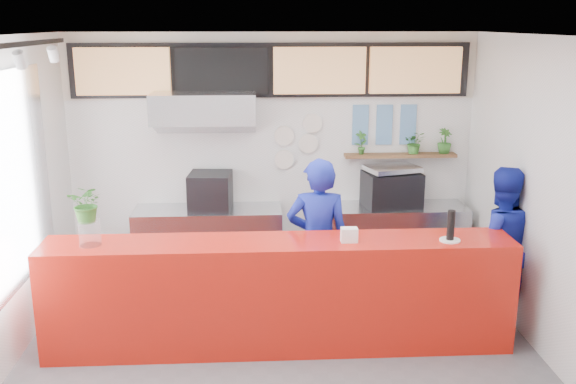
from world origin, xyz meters
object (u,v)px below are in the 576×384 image
(staff_center, at_px, (318,242))
(staff_right, at_px, (498,245))
(espresso_machine, at_px, (392,189))
(service_counter, at_px, (279,294))
(panini_oven, at_px, (210,191))
(pepper_mill, at_px, (451,225))

(staff_center, xyz_separation_m, staff_right, (1.90, -0.04, -0.05))
(espresso_machine, bearing_deg, service_counter, -137.95)
(panini_oven, height_order, staff_right, staff_right)
(panini_oven, xyz_separation_m, staff_right, (3.09, -1.33, -0.28))
(panini_oven, relative_size, pepper_mill, 1.73)
(espresso_machine, bearing_deg, staff_center, -137.72)
(espresso_machine, bearing_deg, panini_oven, 171.17)
(staff_center, bearing_deg, pepper_mill, 158.12)
(service_counter, relative_size, panini_oven, 9.07)
(staff_right, bearing_deg, pepper_mill, 42.16)
(espresso_machine, xyz_separation_m, staff_right, (0.86, -1.33, -0.27))
(espresso_machine, relative_size, pepper_mill, 2.33)
(pepper_mill, bearing_deg, panini_oven, 141.57)
(service_counter, height_order, pepper_mill, pepper_mill)
(staff_center, xyz_separation_m, pepper_mill, (1.20, -0.60, 0.36))
(service_counter, xyz_separation_m, panini_oven, (-0.76, 1.80, 0.57))
(staff_center, height_order, pepper_mill, staff_center)
(panini_oven, bearing_deg, espresso_machine, 4.83)
(espresso_machine, xyz_separation_m, pepper_mill, (0.16, -1.89, 0.14))
(panini_oven, height_order, staff_center, staff_center)
(service_counter, height_order, staff_right, staff_right)
(service_counter, distance_m, panini_oven, 2.04)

